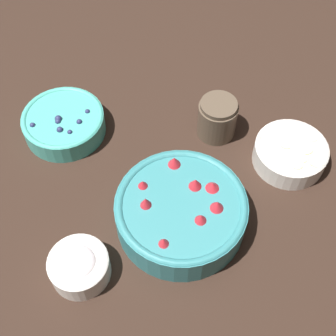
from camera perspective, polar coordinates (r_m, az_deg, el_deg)
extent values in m
plane|color=black|center=(0.96, -0.38, -3.48)|extent=(4.00, 4.00, 0.00)
cylinder|color=teal|center=(0.90, 1.57, -5.51)|extent=(0.25, 0.25, 0.07)
torus|color=teal|center=(0.88, 1.62, -4.57)|extent=(0.25, 0.25, 0.02)
cylinder|color=red|center=(0.89, 1.60, -4.90)|extent=(0.20, 0.20, 0.02)
cone|color=red|center=(0.89, 3.30, -2.03)|extent=(0.04, 0.04, 0.03)
cone|color=red|center=(0.83, -0.53, -9.05)|extent=(0.03, 0.03, 0.02)
cone|color=red|center=(0.89, -3.09, -2.00)|extent=(0.03, 0.03, 0.02)
cone|color=red|center=(0.87, 6.00, -4.59)|extent=(0.04, 0.04, 0.03)
cone|color=red|center=(0.87, -2.73, -4.22)|extent=(0.03, 0.03, 0.03)
cone|color=red|center=(0.92, 0.78, 0.75)|extent=(0.04, 0.04, 0.03)
cone|color=red|center=(0.89, 5.44, -2.26)|extent=(0.05, 0.05, 0.02)
cone|color=red|center=(0.85, 4.02, -6.17)|extent=(0.04, 0.04, 0.02)
cylinder|color=#47AD9E|center=(1.07, -12.54, 5.28)|extent=(0.18, 0.18, 0.05)
torus|color=#47AD9E|center=(1.05, -12.75, 6.01)|extent=(0.18, 0.18, 0.01)
cylinder|color=navy|center=(1.06, -12.67, 5.75)|extent=(0.14, 0.14, 0.01)
sphere|color=navy|center=(1.05, -13.23, 5.86)|extent=(0.02, 0.02, 0.02)
sphere|color=navy|center=(1.03, -13.05, 4.56)|extent=(0.01, 0.01, 0.01)
sphere|color=navy|center=(1.03, -10.76, 5.55)|extent=(0.01, 0.01, 0.01)
sphere|color=navy|center=(1.05, -13.16, 5.74)|extent=(0.01, 0.01, 0.01)
sphere|color=navy|center=(1.05, -16.19, 5.04)|extent=(0.01, 0.01, 0.01)
sphere|color=navy|center=(1.02, -11.88, 4.29)|extent=(0.01, 0.01, 0.01)
sphere|color=navy|center=(1.05, -9.79, 6.80)|extent=(0.01, 0.01, 0.01)
sphere|color=navy|center=(1.04, -13.27, 5.54)|extent=(0.01, 0.01, 0.01)
cylinder|color=silver|center=(1.03, 14.63, 1.65)|extent=(0.15, 0.15, 0.05)
torus|color=silver|center=(1.01, 14.88, 2.36)|extent=(0.15, 0.15, 0.01)
cylinder|color=beige|center=(1.02, 14.79, 2.12)|extent=(0.12, 0.12, 0.01)
cylinder|color=beige|center=(1.01, 14.19, 2.96)|extent=(0.03, 0.03, 0.01)
cylinder|color=beige|center=(1.00, 15.77, 1.17)|extent=(0.03, 0.03, 0.01)
cylinder|color=beige|center=(1.04, 17.10, 3.55)|extent=(0.03, 0.03, 0.01)
cylinder|color=beige|center=(0.98, 15.42, 0.37)|extent=(0.03, 0.03, 0.01)
cylinder|color=beige|center=(1.01, 16.41, 2.24)|extent=(0.03, 0.03, 0.01)
cylinder|color=beige|center=(1.00, 17.62, 0.77)|extent=(0.03, 0.03, 0.01)
cylinder|color=beige|center=(1.01, 15.54, 2.27)|extent=(0.03, 0.03, 0.01)
cylinder|color=silver|center=(0.88, -10.72, -11.79)|extent=(0.11, 0.11, 0.05)
torus|color=silver|center=(0.86, -10.96, -11.20)|extent=(0.11, 0.11, 0.01)
cylinder|color=white|center=(0.87, -10.88, -11.40)|extent=(0.09, 0.09, 0.01)
ellipsoid|color=white|center=(0.86, -10.96, -11.20)|extent=(0.07, 0.07, 0.03)
cylinder|color=brown|center=(1.04, 6.00, 5.91)|extent=(0.09, 0.09, 0.08)
cylinder|color=#3D2316|center=(1.04, 5.97, 5.69)|extent=(0.07, 0.07, 0.06)
cylinder|color=brown|center=(1.00, 6.23, 7.62)|extent=(0.08, 0.08, 0.01)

